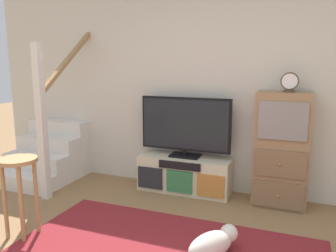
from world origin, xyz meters
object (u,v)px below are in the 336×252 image
object	(u,v)px
dog	(213,244)
media_console	(184,174)
television	(185,126)
side_cabinet	(281,150)
desk_clock	(290,82)
bar_stool_near	(19,179)

from	to	relation	value
dog	media_console	bearing A→B (deg)	117.87
television	side_cabinet	world-z (taller)	side_cabinet
media_console	desk_clock	size ratio (longest dim) A/B	5.41
bar_stool_near	television	bearing A→B (deg)	57.03
media_console	bar_stool_near	bearing A→B (deg)	-123.37
bar_stool_near	dog	distance (m)	1.80
television	desk_clock	bearing A→B (deg)	-1.42
media_console	dog	world-z (taller)	media_console
side_cabinet	desk_clock	size ratio (longest dim) A/B	6.04
television	bar_stool_near	bearing A→B (deg)	-122.97
bar_stool_near	dog	bearing A→B (deg)	9.52
media_console	bar_stool_near	world-z (taller)	bar_stool_near
media_console	desk_clock	distance (m)	1.64
desk_clock	bar_stool_near	world-z (taller)	desk_clock
bar_stool_near	dog	xyz separation A→B (m)	(1.72, 0.29, -0.43)
dog	side_cabinet	bearing A→B (deg)	71.38
side_cabinet	bar_stool_near	xyz separation A→B (m)	(-2.16, -1.59, -0.09)
desk_clock	television	bearing A→B (deg)	178.58
television	desk_clock	xyz separation A→B (m)	(1.16, -0.03, 0.55)
television	desk_clock	world-z (taller)	desk_clock
television	side_cabinet	bearing A→B (deg)	-0.70
media_console	desk_clock	bearing A→B (deg)	-0.23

